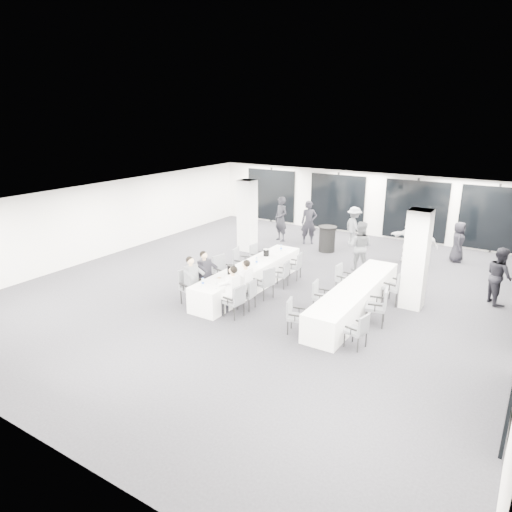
# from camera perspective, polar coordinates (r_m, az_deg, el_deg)

# --- Properties ---
(room) EXTENTS (14.04, 16.04, 2.84)m
(room) POSITION_cam_1_polar(r_m,az_deg,el_deg) (14.45, 6.64, 1.79)
(room) COLOR #222227
(room) RESTS_ON ground
(column_left) EXTENTS (0.60, 0.60, 2.80)m
(column_left) POSITION_cam_1_polar(r_m,az_deg,el_deg) (17.97, -1.10, 5.07)
(column_left) COLOR silver
(column_left) RESTS_ON floor
(column_right) EXTENTS (0.60, 0.60, 2.80)m
(column_right) POSITION_cam_1_polar(r_m,az_deg,el_deg) (13.33, 19.37, -0.42)
(column_right) COLOR silver
(column_right) RESTS_ON floor
(banquet_table_main) EXTENTS (0.90, 5.00, 0.75)m
(banquet_table_main) POSITION_cam_1_polar(r_m,az_deg,el_deg) (14.22, -0.77, -2.64)
(banquet_table_main) COLOR white
(banquet_table_main) RESTS_ON floor
(banquet_table_side) EXTENTS (0.90, 5.00, 0.75)m
(banquet_table_side) POSITION_cam_1_polar(r_m,az_deg,el_deg) (12.93, 12.23, -5.19)
(banquet_table_side) COLOR white
(banquet_table_side) RESTS_ON floor
(cocktail_table) EXTENTS (0.72, 0.72, 1.01)m
(cocktail_table) POSITION_cam_1_polar(r_m,az_deg,el_deg) (18.20, 8.88, 2.14)
(cocktail_table) COLOR black
(cocktail_table) RESTS_ON floor
(chair_main_left_near) EXTENTS (0.62, 0.65, 1.01)m
(chair_main_left_near) POSITION_cam_1_polar(r_m,az_deg,el_deg) (13.19, -8.35, -3.54)
(chair_main_left_near) COLOR #505258
(chair_main_left_near) RESTS_ON floor
(chair_main_left_second) EXTENTS (0.54, 0.60, 1.02)m
(chair_main_left_second) POSITION_cam_1_polar(r_m,az_deg,el_deg) (13.61, -6.78, -2.79)
(chair_main_left_second) COLOR #505258
(chair_main_left_second) RESTS_ON floor
(chair_main_left_mid) EXTENTS (0.60, 0.63, 1.00)m
(chair_main_left_mid) POSITION_cam_1_polar(r_m,az_deg,el_deg) (14.35, -4.27, -1.66)
(chair_main_left_mid) COLOR #505258
(chair_main_left_mid) RESTS_ON floor
(chair_main_left_fourth) EXTENTS (0.59, 0.63, 1.00)m
(chair_main_left_fourth) POSITION_cam_1_polar(r_m,az_deg,el_deg) (15.13, -2.03, -0.61)
(chair_main_left_fourth) COLOR #505258
(chair_main_left_fourth) RESTS_ON floor
(chair_main_left_far) EXTENTS (0.48, 0.52, 0.88)m
(chair_main_left_far) POSITION_cam_1_polar(r_m,az_deg,el_deg) (15.97, 0.07, 0.13)
(chair_main_left_far) COLOR #505258
(chair_main_left_far) RESTS_ON floor
(chair_main_right_near) EXTENTS (0.52, 0.56, 0.91)m
(chair_main_right_near) POSITION_cam_1_polar(r_m,az_deg,el_deg) (12.21, -2.53, -5.43)
(chair_main_right_near) COLOR #505258
(chair_main_right_near) RESTS_ON floor
(chair_main_right_second) EXTENTS (0.46, 0.51, 0.86)m
(chair_main_right_second) POSITION_cam_1_polar(r_m,az_deg,el_deg) (12.71, -0.91, -4.60)
(chair_main_right_second) COLOR #505258
(chair_main_right_second) RESTS_ON floor
(chair_main_right_mid) EXTENTS (0.58, 0.61, 0.95)m
(chair_main_right_mid) POSITION_cam_1_polar(r_m,az_deg,el_deg) (13.41, 1.23, -3.15)
(chair_main_right_mid) COLOR #505258
(chair_main_right_mid) RESTS_ON floor
(chair_main_right_fourth) EXTENTS (0.48, 0.52, 0.86)m
(chair_main_right_fourth) POSITION_cam_1_polar(r_m,az_deg,el_deg) (14.29, 3.38, -2.08)
(chair_main_right_fourth) COLOR #505258
(chair_main_right_fourth) RESTS_ON floor
(chair_main_right_far) EXTENTS (0.51, 0.55, 0.89)m
(chair_main_right_far) POSITION_cam_1_polar(r_m,az_deg,el_deg) (15.02, 4.99, -1.06)
(chair_main_right_far) COLOR #505258
(chair_main_right_far) RESTS_ON floor
(chair_side_left_near) EXTENTS (0.53, 0.56, 0.88)m
(chair_side_left_near) POSITION_cam_1_polar(r_m,az_deg,el_deg) (11.44, 4.77, -7.23)
(chair_side_left_near) COLOR #505258
(chair_side_left_near) RESTS_ON floor
(chair_side_left_mid) EXTENTS (0.49, 0.53, 0.87)m
(chair_side_left_mid) POSITION_cam_1_polar(r_m,az_deg,el_deg) (12.70, 7.93, -4.78)
(chair_side_left_mid) COLOR #505258
(chair_side_left_mid) RESTS_ON floor
(chair_side_left_far) EXTENTS (0.47, 0.51, 0.87)m
(chair_side_left_far) POSITION_cam_1_polar(r_m,az_deg,el_deg) (14.14, 10.73, -2.56)
(chair_side_left_far) COLOR #505258
(chair_side_left_far) RESTS_ON floor
(chair_side_right_near) EXTENTS (0.51, 0.54, 0.86)m
(chair_side_right_near) POSITION_cam_1_polar(r_m,az_deg,el_deg) (10.94, 12.74, -8.90)
(chair_side_right_near) COLOR #505258
(chair_side_right_near) RESTS_ON floor
(chair_side_right_mid) EXTENTS (0.61, 0.64, 1.01)m
(chair_side_right_mid) POSITION_cam_1_polar(r_m,az_deg,el_deg) (12.18, 15.16, -5.85)
(chair_side_right_mid) COLOR #505258
(chair_side_right_mid) RESTS_ON floor
(chair_side_right_far) EXTENTS (0.60, 0.63, 1.00)m
(chair_side_right_far) POSITION_cam_1_polar(r_m,az_deg,el_deg) (13.60, 17.18, -3.53)
(chair_side_right_far) COLOR #505258
(chair_side_right_far) RESTS_ON floor
(seated_guest_a) EXTENTS (0.50, 0.38, 1.44)m
(seated_guest_a) POSITION_cam_1_polar(r_m,az_deg,el_deg) (12.99, -7.89, -2.75)
(seated_guest_a) COLOR slate
(seated_guest_a) RESTS_ON floor
(seated_guest_b) EXTENTS (0.50, 0.38, 1.44)m
(seated_guest_b) POSITION_cam_1_polar(r_m,az_deg,el_deg) (13.43, -6.23, -1.99)
(seated_guest_b) COLOR black
(seated_guest_b) RESTS_ON floor
(seated_guest_c) EXTENTS (0.50, 0.38, 1.44)m
(seated_guest_c) POSITION_cam_1_polar(r_m,az_deg,el_deg) (12.20, -3.15, -3.98)
(seated_guest_c) COLOR white
(seated_guest_c) RESTS_ON floor
(seated_guest_d) EXTENTS (0.50, 0.38, 1.44)m
(seated_guest_d) POSITION_cam_1_polar(r_m,az_deg,el_deg) (12.67, -1.53, -3.11)
(seated_guest_d) COLOR white
(seated_guest_d) RESTS_ON floor
(standing_guest_a) EXTENTS (0.95, 0.91, 2.05)m
(standing_guest_a) POSITION_cam_1_polar(r_m,az_deg,el_deg) (19.06, 6.63, 4.52)
(standing_guest_a) COLOR black
(standing_guest_a) RESTS_ON floor
(standing_guest_b) EXTENTS (1.02, 0.70, 1.98)m
(standing_guest_b) POSITION_cam_1_polar(r_m,az_deg,el_deg) (16.05, 12.86, 1.59)
(standing_guest_b) COLOR slate
(standing_guest_b) RESTS_ON floor
(standing_guest_c) EXTENTS (1.30, 1.22, 1.83)m
(standing_guest_c) POSITION_cam_1_polar(r_m,az_deg,el_deg) (19.11, 12.17, 3.94)
(standing_guest_c) COLOR slate
(standing_guest_c) RESTS_ON floor
(standing_guest_d) EXTENTS (1.30, 1.18, 1.94)m
(standing_guest_d) POSITION_cam_1_polar(r_m,az_deg,el_deg) (16.52, 20.21, 1.31)
(standing_guest_d) COLOR white
(standing_guest_d) RESTS_ON floor
(standing_guest_e) EXTENTS (0.62, 0.89, 1.69)m
(standing_guest_e) POSITION_cam_1_polar(r_m,az_deg,el_deg) (18.23, 23.98, 1.92)
(standing_guest_e) COLOR black
(standing_guest_e) RESTS_ON floor
(standing_guest_f) EXTENTS (1.79, 0.78, 1.91)m
(standing_guest_f) POSITION_cam_1_polar(r_m,az_deg,el_deg) (17.59, 18.79, 2.37)
(standing_guest_f) COLOR white
(standing_guest_f) RESTS_ON floor
(standing_guest_g) EXTENTS (0.97, 0.89, 2.15)m
(standing_guest_g) POSITION_cam_1_polar(r_m,az_deg,el_deg) (19.40, 3.14, 5.00)
(standing_guest_g) COLOR black
(standing_guest_g) RESTS_ON floor
(standing_guest_h) EXTENTS (0.95, 1.07, 1.89)m
(standing_guest_h) POSITION_cam_1_polar(r_m,az_deg,el_deg) (14.70, 28.18, -1.78)
(standing_guest_h) COLOR black
(standing_guest_h) RESTS_ON floor
(ice_bucket_near) EXTENTS (0.24, 0.24, 0.27)m
(ice_bucket_near) POSITION_cam_1_polar(r_m,az_deg,el_deg) (13.36, -3.12, -1.70)
(ice_bucket_near) COLOR black
(ice_bucket_near) RESTS_ON banquet_table_main
(ice_bucket_far) EXTENTS (0.20, 0.20, 0.22)m
(ice_bucket_far) POSITION_cam_1_polar(r_m,az_deg,el_deg) (15.02, 1.29, 0.43)
(ice_bucket_far) COLOR black
(ice_bucket_far) RESTS_ON banquet_table_main
(water_bottle_a) EXTENTS (0.07, 0.07, 0.21)m
(water_bottle_a) POSITION_cam_1_polar(r_m,az_deg,el_deg) (12.55, -6.66, -3.23)
(water_bottle_a) COLOR silver
(water_bottle_a) RESTS_ON banquet_table_main
(water_bottle_b) EXTENTS (0.07, 0.07, 0.22)m
(water_bottle_b) POSITION_cam_1_polar(r_m,az_deg,el_deg) (14.19, 0.08, -0.62)
(water_bottle_b) COLOR silver
(water_bottle_b) RESTS_ON banquet_table_main
(water_bottle_c) EXTENTS (0.07, 0.07, 0.21)m
(water_bottle_c) POSITION_cam_1_polar(r_m,az_deg,el_deg) (15.61, 3.14, 1.04)
(water_bottle_c) COLOR silver
(water_bottle_c) RESTS_ON banquet_table_main
(plate_a) EXTENTS (0.18, 0.18, 0.03)m
(plate_a) POSITION_cam_1_polar(r_m,az_deg,el_deg) (13.07, -4.63, -2.75)
(plate_a) COLOR white
(plate_a) RESTS_ON banquet_table_main
(plate_b) EXTENTS (0.21, 0.21, 0.03)m
(plate_b) POSITION_cam_1_polar(r_m,az_deg,el_deg) (12.82, -3.43, -3.14)
(plate_b) COLOR white
(plate_b) RESTS_ON banquet_table_main
(plate_c) EXTENTS (0.21, 0.21, 0.03)m
(plate_c) POSITION_cam_1_polar(r_m,az_deg,el_deg) (13.45, -1.98, -2.10)
(plate_c) COLOR white
(plate_c) RESTS_ON banquet_table_main
(wine_glass) EXTENTS (0.07, 0.07, 0.19)m
(wine_glass) POSITION_cam_1_polar(r_m,az_deg,el_deg) (12.27, -5.00, -3.50)
(wine_glass) COLOR silver
(wine_glass) RESTS_ON banquet_table_main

